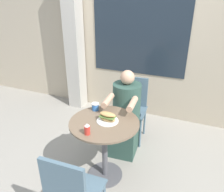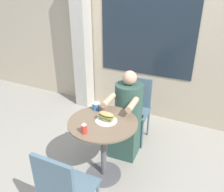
{
  "view_description": "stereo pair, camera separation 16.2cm",
  "coord_description": "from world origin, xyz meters",
  "px_view_note": "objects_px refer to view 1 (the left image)",
  "views": [
    {
      "loc": [
        0.81,
        -1.73,
        1.87
      ],
      "look_at": [
        0.0,
        0.2,
        0.91
      ],
      "focal_mm": 35.0,
      "sensor_mm": 36.0,
      "label": 1
    },
    {
      "loc": [
        0.95,
        -1.66,
        1.87
      ],
      "look_at": [
        0.0,
        0.2,
        0.91
      ],
      "focal_mm": 35.0,
      "sensor_mm": 36.0,
      "label": 2
    }
  ],
  "objects_px": {
    "diner_chair": "(133,103)",
    "empty_chair_across": "(71,192)",
    "seated_diner": "(125,118)",
    "sandwich_on_plate": "(108,118)",
    "condiment_bottle": "(87,129)",
    "drink_cup": "(95,107)",
    "cafe_table": "(105,137)"
  },
  "relations": [
    {
      "from": "drink_cup",
      "to": "condiment_bottle",
      "type": "xyz_separation_m",
      "value": [
        0.14,
        -0.45,
        0.01
      ]
    },
    {
      "from": "condiment_bottle",
      "to": "diner_chair",
      "type": "bearing_deg",
      "value": 85.83
    },
    {
      "from": "empty_chair_across",
      "to": "drink_cup",
      "type": "height_order",
      "value": "empty_chair_across"
    },
    {
      "from": "sandwich_on_plate",
      "to": "drink_cup",
      "type": "bearing_deg",
      "value": 142.86
    },
    {
      "from": "seated_diner",
      "to": "empty_chair_across",
      "type": "distance_m",
      "value": 1.29
    },
    {
      "from": "sandwich_on_plate",
      "to": "diner_chair",
      "type": "bearing_deg",
      "value": 89.74
    },
    {
      "from": "diner_chair",
      "to": "sandwich_on_plate",
      "type": "xyz_separation_m",
      "value": [
        -0.0,
        -0.87,
        0.23
      ]
    },
    {
      "from": "sandwich_on_plate",
      "to": "drink_cup",
      "type": "relative_size",
      "value": 2.7
    },
    {
      "from": "diner_chair",
      "to": "condiment_bottle",
      "type": "distance_m",
      "value": 1.18
    },
    {
      "from": "seated_diner",
      "to": "sandwich_on_plate",
      "type": "bearing_deg",
      "value": 83.67
    },
    {
      "from": "diner_chair",
      "to": "seated_diner",
      "type": "bearing_deg",
      "value": 87.04
    },
    {
      "from": "diner_chair",
      "to": "drink_cup",
      "type": "relative_size",
      "value": 10.49
    },
    {
      "from": "diner_chair",
      "to": "seated_diner",
      "type": "height_order",
      "value": "seated_diner"
    },
    {
      "from": "empty_chair_across",
      "to": "condiment_bottle",
      "type": "xyz_separation_m",
      "value": [
        -0.11,
        0.48,
        0.25
      ]
    },
    {
      "from": "seated_diner",
      "to": "diner_chair",
      "type": "bearing_deg",
      "value": -92.96
    },
    {
      "from": "diner_chair",
      "to": "sandwich_on_plate",
      "type": "height_order",
      "value": "diner_chair"
    },
    {
      "from": "seated_diner",
      "to": "empty_chair_across",
      "type": "bearing_deg",
      "value": 85.92
    },
    {
      "from": "seated_diner",
      "to": "empty_chair_across",
      "type": "height_order",
      "value": "seated_diner"
    },
    {
      "from": "empty_chair_across",
      "to": "drink_cup",
      "type": "bearing_deg",
      "value": 102.93
    },
    {
      "from": "diner_chair",
      "to": "empty_chair_across",
      "type": "xyz_separation_m",
      "value": [
        0.03,
        -1.64,
        0.0
      ]
    },
    {
      "from": "sandwich_on_plate",
      "to": "condiment_bottle",
      "type": "relative_size",
      "value": 2.0
    },
    {
      "from": "condiment_bottle",
      "to": "seated_diner",
      "type": "bearing_deg",
      "value": 83.27
    },
    {
      "from": "drink_cup",
      "to": "empty_chair_across",
      "type": "bearing_deg",
      "value": -74.86
    },
    {
      "from": "sandwich_on_plate",
      "to": "condiment_bottle",
      "type": "bearing_deg",
      "value": -105.96
    },
    {
      "from": "diner_chair",
      "to": "cafe_table",
      "type": "bearing_deg",
      "value": 83.25
    },
    {
      "from": "seated_diner",
      "to": "condiment_bottle",
      "type": "bearing_deg",
      "value": 78.55
    },
    {
      "from": "condiment_bottle",
      "to": "empty_chair_across",
      "type": "bearing_deg",
      "value": -77.25
    },
    {
      "from": "seated_diner",
      "to": "drink_cup",
      "type": "height_order",
      "value": "seated_diner"
    },
    {
      "from": "cafe_table",
      "to": "sandwich_on_plate",
      "type": "height_order",
      "value": "sandwich_on_plate"
    },
    {
      "from": "diner_chair",
      "to": "empty_chair_across",
      "type": "bearing_deg",
      "value": 86.16
    },
    {
      "from": "cafe_table",
      "to": "drink_cup",
      "type": "distance_m",
      "value": 0.36
    },
    {
      "from": "sandwich_on_plate",
      "to": "condiment_bottle",
      "type": "xyz_separation_m",
      "value": [
        -0.08,
        -0.28,
        0.01
      ]
    }
  ]
}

